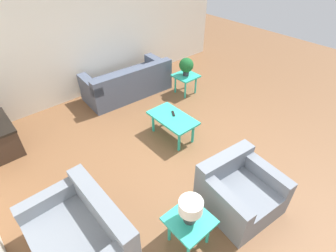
# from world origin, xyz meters

# --- Properties ---
(ground_plane) EXTENTS (14.00, 14.00, 0.00)m
(ground_plane) POSITION_xyz_m (0.00, 0.00, 0.00)
(ground_plane) COLOR brown
(wall_right) EXTENTS (0.12, 7.20, 2.70)m
(wall_right) POSITION_xyz_m (3.06, 0.00, 1.35)
(wall_right) COLOR silver
(wall_right) RESTS_ON ground_plane
(sofa) EXTENTS (0.97, 2.02, 0.74)m
(sofa) POSITION_xyz_m (2.34, -0.31, 0.29)
(sofa) COLOR #4C566B
(sofa) RESTS_ON ground_plane
(armchair) EXTENTS (1.02, 1.03, 0.72)m
(armchair) POSITION_xyz_m (-1.26, 0.28, 0.29)
(armchair) COLOR slate
(armchair) RESTS_ON ground_plane
(loveseat) EXTENTS (1.31, 0.93, 0.72)m
(loveseat) POSITION_xyz_m (-0.43, 2.23, 0.28)
(loveseat) COLOR slate
(loveseat) RESTS_ON ground_plane
(coffee_table) EXTENTS (0.91, 0.52, 0.45)m
(coffee_table) POSITION_xyz_m (0.49, -0.05, 0.39)
(coffee_table) COLOR #2DB79E
(coffee_table) RESTS_ON ground_plane
(side_table_plant) EXTENTS (0.50, 0.50, 0.46)m
(side_table_plant) POSITION_xyz_m (1.51, -1.37, 0.39)
(side_table_plant) COLOR #2DB79E
(side_table_plant) RESTS_ON ground_plane
(side_table_lamp) EXTENTS (0.50, 0.50, 0.46)m
(side_table_lamp) POSITION_xyz_m (-1.20, 1.20, 0.39)
(side_table_lamp) COLOR #2DB79E
(side_table_lamp) RESTS_ON ground_plane
(potted_plant) EXTENTS (0.33, 0.33, 0.41)m
(potted_plant) POSITION_xyz_m (1.51, -1.37, 0.70)
(potted_plant) COLOR #333338
(potted_plant) RESTS_ON side_table_plant
(table_lamp) EXTENTS (0.28, 0.28, 0.34)m
(table_lamp) POSITION_xyz_m (-1.20, 1.20, 0.68)
(table_lamp) COLOR #333333
(table_lamp) RESTS_ON side_table_lamp
(remote_control) EXTENTS (0.16, 0.12, 0.02)m
(remote_control) POSITION_xyz_m (0.55, -0.12, 0.46)
(remote_control) COLOR black
(remote_control) RESTS_ON coffee_table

